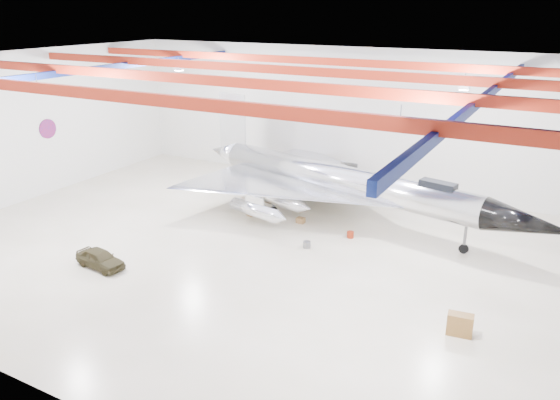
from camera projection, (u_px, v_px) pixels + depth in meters
The scene contains 16 objects.
floor at pixel (257, 250), 33.05m from camera, with size 40.00×40.00×0.00m, color #BCB395.
wall_back at pixel (352, 118), 43.60m from camera, with size 40.00×40.00×0.00m, color silver.
wall_left at pixel (24, 127), 40.26m from camera, with size 30.00×30.00×0.00m, color silver.
ceiling at pixel (254, 64), 29.36m from camera, with size 40.00×40.00×0.00m, color #0A0F38.
ceiling_structure at pixel (254, 76), 29.59m from camera, with size 39.50×29.50×1.08m.
wall_roundel at pixel (48, 129), 42.05m from camera, with size 1.50×1.50×0.10m, color #B21414.
jet_aircraft at pixel (340, 183), 37.28m from camera, with size 27.61×18.84×7.60m.
jeep at pixel (100, 259), 30.63m from camera, with size 1.28×3.18×1.08m, color #352F1A.
desk at pixel (460, 325), 24.32m from camera, with size 1.13×0.56×1.03m, color brown.
crate_ply at pixel (251, 213), 38.38m from camera, with size 0.55×0.44×0.39m, color olive.
toolbox_red at pixel (293, 193), 42.45m from camera, with size 0.50×0.40×0.35m, color maroon.
engine_drum at pixel (307, 245), 33.25m from camera, with size 0.46×0.46×0.41m, color #59595B.
parts_bin at pixel (301, 220), 37.06m from camera, with size 0.54×0.43×0.38m, color olive.
crate_small at pixel (259, 193), 42.62m from camera, with size 0.41×0.33×0.29m, color #59595B.
tool_chest at pixel (350, 235), 34.70m from camera, with size 0.45×0.45×0.41m, color maroon.
oil_barrel at pixel (261, 209), 39.11m from camera, with size 0.61×0.49×0.42m, color olive.
Camera 1 is at (15.72, -25.75, 13.92)m, focal length 35.00 mm.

